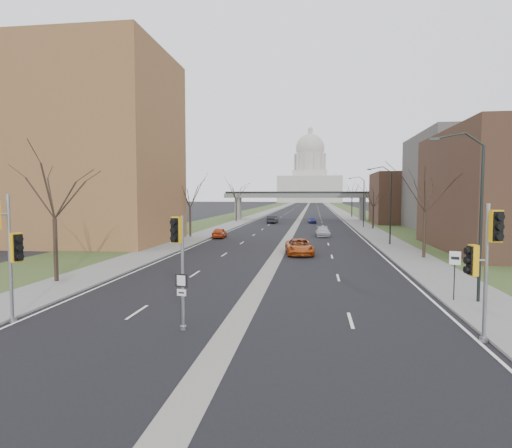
% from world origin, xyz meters
% --- Properties ---
extents(ground, '(700.00, 700.00, 0.00)m').
position_xyz_m(ground, '(0.00, 0.00, 0.00)').
color(ground, black).
rests_on(ground, ground).
extents(road_surface, '(20.00, 600.00, 0.01)m').
position_xyz_m(road_surface, '(0.00, 150.00, 0.01)').
color(road_surface, black).
rests_on(road_surface, ground).
extents(median_strip, '(1.20, 600.00, 0.02)m').
position_xyz_m(median_strip, '(0.00, 150.00, 0.00)').
color(median_strip, gray).
rests_on(median_strip, ground).
extents(sidewalk_right, '(4.00, 600.00, 0.12)m').
position_xyz_m(sidewalk_right, '(12.00, 150.00, 0.06)').
color(sidewalk_right, gray).
rests_on(sidewalk_right, ground).
extents(sidewalk_left, '(4.00, 600.00, 0.12)m').
position_xyz_m(sidewalk_left, '(-12.00, 150.00, 0.06)').
color(sidewalk_left, gray).
rests_on(sidewalk_left, ground).
extents(grass_verge_right, '(8.00, 600.00, 0.10)m').
position_xyz_m(grass_verge_right, '(18.00, 150.00, 0.05)').
color(grass_verge_right, '#314A22').
rests_on(grass_verge_right, ground).
extents(grass_verge_left, '(8.00, 600.00, 0.10)m').
position_xyz_m(grass_verge_left, '(-18.00, 150.00, 0.05)').
color(grass_verge_left, '#314A22').
rests_on(grass_verge_left, ground).
extents(apartment_building, '(25.00, 16.00, 22.00)m').
position_xyz_m(apartment_building, '(-26.00, 30.00, 11.00)').
color(apartment_building, olive).
rests_on(apartment_building, ground).
extents(commercial_block_mid, '(18.00, 22.00, 15.00)m').
position_xyz_m(commercial_block_mid, '(28.00, 52.00, 7.50)').
color(commercial_block_mid, '#625F5A').
rests_on(commercial_block_mid, ground).
extents(commercial_block_far, '(14.00, 14.00, 10.00)m').
position_xyz_m(commercial_block_far, '(22.00, 70.00, 5.00)').
color(commercial_block_far, '#4C2E23').
rests_on(commercial_block_far, ground).
extents(pedestrian_bridge, '(34.00, 3.00, 6.45)m').
position_xyz_m(pedestrian_bridge, '(0.00, 80.00, 4.84)').
color(pedestrian_bridge, slate).
rests_on(pedestrian_bridge, ground).
extents(capitol, '(48.00, 42.00, 55.75)m').
position_xyz_m(capitol, '(0.00, 320.00, 18.60)').
color(capitol, '#B9B5A9').
rests_on(capitol, ground).
extents(streetlight_near, '(2.61, 0.20, 8.70)m').
position_xyz_m(streetlight_near, '(10.99, 6.00, 6.95)').
color(streetlight_near, black).
rests_on(streetlight_near, sidewalk_right).
extents(streetlight_mid, '(2.61, 0.20, 8.70)m').
position_xyz_m(streetlight_mid, '(10.99, 32.00, 6.95)').
color(streetlight_mid, black).
rests_on(streetlight_mid, sidewalk_right).
extents(streetlight_far, '(2.61, 0.20, 8.70)m').
position_xyz_m(streetlight_far, '(10.99, 58.00, 6.95)').
color(streetlight_far, black).
rests_on(streetlight_far, sidewalk_right).
extents(tree_left_a, '(7.20, 7.20, 9.40)m').
position_xyz_m(tree_left_a, '(-13.00, 8.00, 6.64)').
color(tree_left_a, '#382B21').
rests_on(tree_left_a, sidewalk_left).
extents(tree_left_b, '(6.75, 6.75, 8.81)m').
position_xyz_m(tree_left_b, '(-13.00, 38.00, 6.23)').
color(tree_left_b, '#382B21').
rests_on(tree_left_b, sidewalk_left).
extents(tree_left_c, '(7.65, 7.65, 9.99)m').
position_xyz_m(tree_left_c, '(-13.00, 72.00, 7.04)').
color(tree_left_c, '#382B21').
rests_on(tree_left_c, sidewalk_left).
extents(tree_right_a, '(7.20, 7.20, 9.40)m').
position_xyz_m(tree_right_a, '(13.00, 22.00, 6.64)').
color(tree_right_a, '#382B21').
rests_on(tree_right_a, sidewalk_right).
extents(tree_right_b, '(6.30, 6.30, 8.22)m').
position_xyz_m(tree_right_b, '(13.00, 55.00, 5.82)').
color(tree_right_b, '#382B21').
rests_on(tree_right_b, sidewalk_right).
extents(tree_right_c, '(7.65, 7.65, 9.99)m').
position_xyz_m(tree_right_c, '(13.00, 95.00, 7.04)').
color(tree_right_c, '#382B21').
rests_on(tree_right_c, sidewalk_right).
extents(signal_pole_left, '(1.31, 0.94, 5.65)m').
position_xyz_m(signal_pole_left, '(-9.70, -0.52, 3.70)').
color(signal_pole_left, gray).
rests_on(signal_pole_left, ground).
extents(signal_pole_median, '(0.60, 0.80, 4.77)m').
position_xyz_m(signal_pole_median, '(-2.07, -0.51, 3.32)').
color(signal_pole_median, gray).
rests_on(signal_pole_median, ground).
extents(signal_pole_right, '(1.07, 0.90, 5.30)m').
position_xyz_m(signal_pole_right, '(9.64, -0.36, 3.47)').
color(signal_pole_right, gray).
rests_on(signal_pole_right, ground).
extents(speed_limit_sign, '(0.53, 0.22, 2.57)m').
position_xyz_m(speed_limit_sign, '(10.64, 6.15, 1.88)').
color(speed_limit_sign, black).
rests_on(speed_limit_sign, sidewalk_right).
extents(car_left_near, '(1.81, 4.05, 1.35)m').
position_xyz_m(car_left_near, '(-8.95, 37.64, 0.68)').
color(car_left_near, '#BB3E15').
rests_on(car_left_near, ground).
extents(car_left_far, '(1.99, 4.91, 1.58)m').
position_xyz_m(car_left_far, '(-4.82, 67.73, 0.79)').
color(car_left_far, black).
rests_on(car_left_far, ground).
extents(car_right_near, '(3.08, 5.57, 1.48)m').
position_xyz_m(car_right_near, '(2.00, 23.17, 0.74)').
color(car_right_near, '#A84311').
rests_on(car_right_near, ground).
extents(car_right_mid, '(1.99, 4.54, 1.30)m').
position_xyz_m(car_right_mid, '(4.56, 41.36, 0.65)').
color(car_right_mid, '#A8AAB0').
rests_on(car_right_mid, ground).
extents(car_right_far, '(1.83, 3.73, 1.22)m').
position_xyz_m(car_right_far, '(3.03, 68.86, 0.61)').
color(car_right_far, navy).
rests_on(car_right_far, ground).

